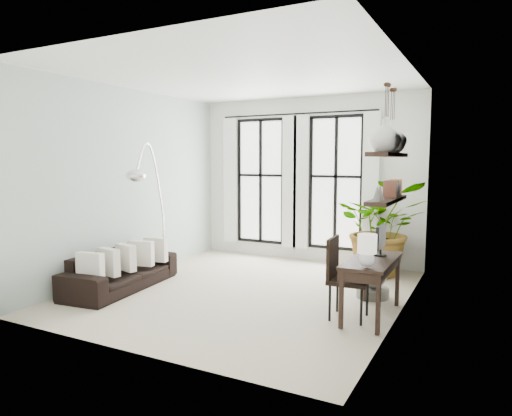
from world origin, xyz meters
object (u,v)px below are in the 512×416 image
Objects in this scene: desk_chair at (342,272)px; buddha at (373,274)px; plant at (382,227)px; desk at (371,263)px; sofa at (121,270)px; arc_lamp at (150,174)px.

desk_chair is 1.22× the size of buddha.
desk is at bearing -81.29° from plant.
plant is 1.31× the size of desk.
plant is 1.98× the size of buddha.
desk is at bearing -89.78° from sofa.
desk is 1.52× the size of buddha.
desk_chair reaches higher than sofa.
sofa is 3.44m from desk_chair.
desk reaches higher than desk_chair.
desk_chair is (-0.33, -0.13, -0.12)m from desk.
arc_lamp is 3.82m from buddha.
arc_lamp is at bearing 171.20° from desk_chair.
desk_chair is (3.42, 0.29, 0.29)m from sofa.
arc_lamp is at bearing 177.22° from desk.
arc_lamp reaches higher than buddha.
plant reaches higher than sofa.
desk_chair reaches higher than buddha.
desk_chair is 1.07m from buddha.
plant is 2.34m from desk.
buddha reaches higher than sofa.
desk_chair is (0.02, -2.44, -0.25)m from plant.
sofa is 1.21× the size of plant.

